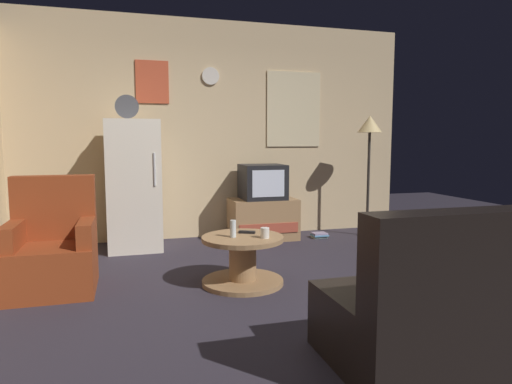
# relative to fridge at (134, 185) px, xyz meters

# --- Properties ---
(ground_plane) EXTENTS (12.00, 12.00, 0.00)m
(ground_plane) POSITION_rel_fridge_xyz_m (1.06, -1.95, -0.75)
(ground_plane) COLOR #2D2833
(wall_with_art) EXTENTS (5.20, 0.12, 2.79)m
(wall_with_art) POSITION_rel_fridge_xyz_m (1.07, 0.50, 0.65)
(wall_with_art) COLOR #D1B284
(wall_with_art) RESTS_ON ground_plane
(fridge) EXTENTS (0.60, 0.62, 1.77)m
(fridge) POSITION_rel_fridge_xyz_m (0.00, 0.00, 0.00)
(fridge) COLOR silver
(fridge) RESTS_ON ground_plane
(tv_stand) EXTENTS (0.84, 0.53, 0.52)m
(tv_stand) POSITION_rel_fridge_xyz_m (1.60, 0.12, -0.49)
(tv_stand) COLOR #9E754C
(tv_stand) RESTS_ON ground_plane
(crt_tv) EXTENTS (0.54, 0.51, 0.44)m
(crt_tv) POSITION_rel_fridge_xyz_m (1.59, 0.11, -0.01)
(crt_tv) COLOR black
(crt_tv) RESTS_ON tv_stand
(standing_lamp) EXTENTS (0.32, 0.32, 1.59)m
(standing_lamp) POSITION_rel_fridge_xyz_m (2.99, -0.08, 0.60)
(standing_lamp) COLOR #332D28
(standing_lamp) RESTS_ON ground_plane
(coffee_table) EXTENTS (0.72, 0.72, 0.43)m
(coffee_table) POSITION_rel_fridge_xyz_m (0.89, -1.61, -0.54)
(coffee_table) COLOR #9E754C
(coffee_table) RESTS_ON ground_plane
(wine_glass) EXTENTS (0.05, 0.05, 0.15)m
(wine_glass) POSITION_rel_fridge_xyz_m (0.80, -1.62, -0.25)
(wine_glass) COLOR silver
(wine_glass) RESTS_ON coffee_table
(mug_ceramic_white) EXTENTS (0.08, 0.08, 0.09)m
(mug_ceramic_white) POSITION_rel_fridge_xyz_m (1.05, -1.73, -0.28)
(mug_ceramic_white) COLOR silver
(mug_ceramic_white) RESTS_ON coffee_table
(remote_control) EXTENTS (0.15, 0.11, 0.02)m
(remote_control) POSITION_rel_fridge_xyz_m (0.95, -1.50, -0.31)
(remote_control) COLOR black
(remote_control) RESTS_ON coffee_table
(armchair) EXTENTS (0.68, 0.68, 0.96)m
(armchair) POSITION_rel_fridge_xyz_m (-0.69, -1.32, -0.42)
(armchair) COLOR maroon
(armchair) RESTS_ON ground_plane
(couch) EXTENTS (1.70, 0.80, 0.92)m
(couch) POSITION_rel_fridge_xyz_m (1.84, -3.32, -0.44)
(couch) COLOR black
(couch) RESTS_ON ground_plane
(book_stack) EXTENTS (0.20, 0.17, 0.07)m
(book_stack) POSITION_rel_fridge_xyz_m (2.33, -0.03, -0.72)
(book_stack) COLOR #A5C6AC
(book_stack) RESTS_ON ground_plane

